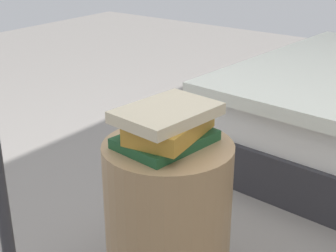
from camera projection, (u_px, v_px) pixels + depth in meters
side_table at (168, 218)px, 1.58m from camera, size 0.40×0.40×0.52m
book_forest at (165, 140)px, 1.48m from camera, size 0.30×0.24×0.03m
book_ochre at (170, 127)px, 1.45m from camera, size 0.29×0.21×0.06m
book_cream at (167, 113)px, 1.44m from camera, size 0.32×0.24×0.04m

